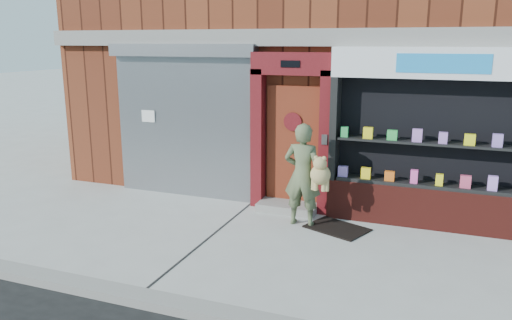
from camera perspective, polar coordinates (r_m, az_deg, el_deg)
The scene contains 7 objects.
ground at distance 7.66m, azimuth 5.28°, elevation -10.39°, with size 80.00×80.00×0.00m, color #9E9E99.
building at distance 12.93m, azimuth 13.16°, elevation 17.14°, with size 12.00×8.16×8.00m.
shutter_bay at distance 10.04m, azimuth -8.23°, elevation 5.46°, with size 3.10×0.30×3.04m.
red_door_bay at distance 9.15m, azimuth 4.08°, elevation 3.14°, with size 1.52×0.58×2.90m.
pharmacy_bay at distance 8.76m, azimuth 19.82°, elevation 1.33°, with size 3.50×0.41×3.00m.
woman at distance 8.45m, azimuth 5.54°, elevation -1.68°, with size 0.83×0.53×1.77m.
doormat at distance 8.60m, azimuth 9.24°, elevation -7.70°, with size 0.97×0.68×0.02m, color black.
Camera 1 is at (1.82, -6.77, 3.08)m, focal length 35.00 mm.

